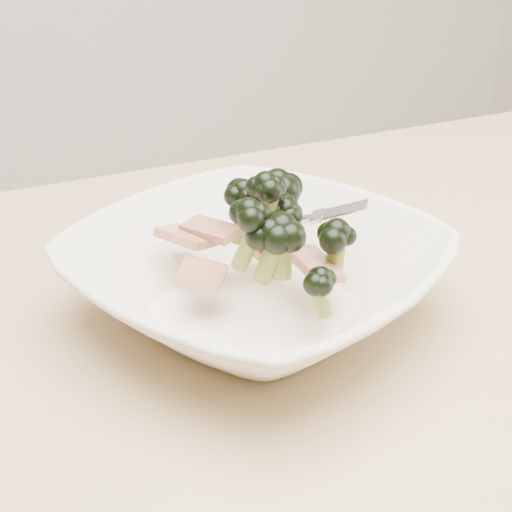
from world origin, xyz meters
TOP-DOWN VIEW (x-y plane):
  - dining_table at (0.00, 0.00)m, footprint 1.20×0.80m
  - broccoli_dish at (-0.05, 0.06)m, footprint 0.36×0.36m

SIDE VIEW (x-z plane):
  - dining_table at x=0.00m, z-range 0.28..1.03m
  - broccoli_dish at x=-0.05m, z-range 0.73..0.85m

